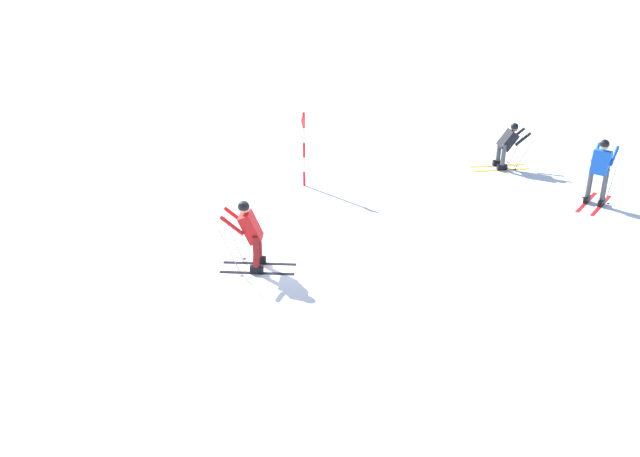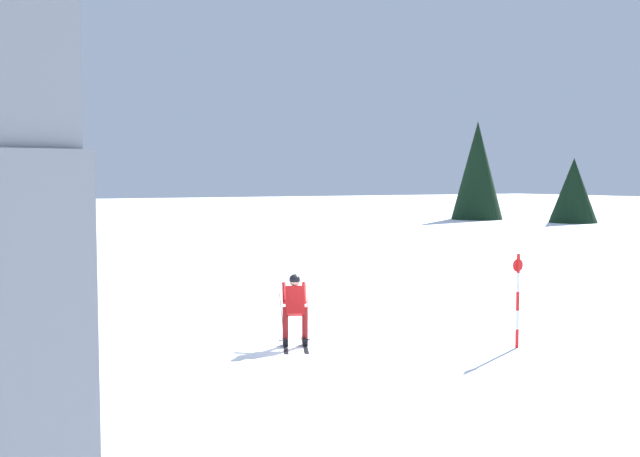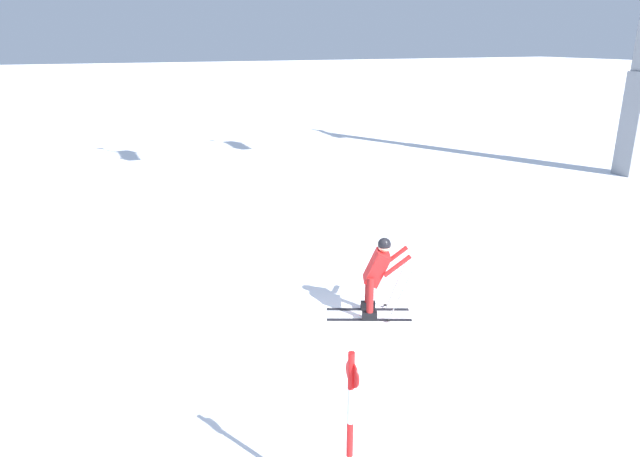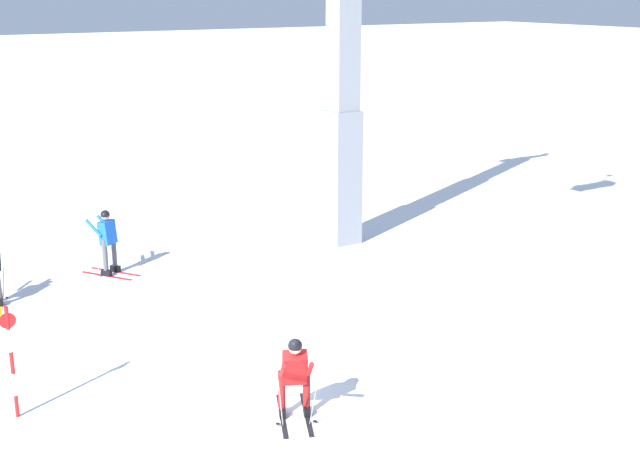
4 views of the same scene
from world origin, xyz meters
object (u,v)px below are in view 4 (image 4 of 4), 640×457
at_px(lift_tower_near, 343,69).
at_px(skier_distant_uphill, 107,237).
at_px(skier_carving_main, 295,372).
at_px(trail_marker_pole, 12,358).

relative_size(lift_tower_near, skier_distant_uphill, 6.95).
xyz_separation_m(skier_carving_main, lift_tower_near, (-8.50, 6.48, 4.15)).
distance_m(trail_marker_pole, skier_distant_uphill, 7.66).
relative_size(skier_carving_main, lift_tower_near, 0.14).
bearing_deg(trail_marker_pole, skier_carving_main, 57.40).
distance_m(skier_carving_main, skier_distant_uphill, 9.28).
xyz_separation_m(trail_marker_pole, skier_distant_uphill, (-6.64, 3.81, -0.10)).
bearing_deg(skier_distant_uphill, skier_carving_main, 1.91).
height_order(trail_marker_pole, skier_distant_uphill, trail_marker_pole).
height_order(skier_carving_main, skier_distant_uphill, skier_distant_uphill).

